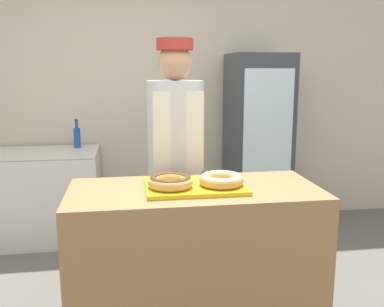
{
  "coord_description": "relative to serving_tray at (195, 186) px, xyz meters",
  "views": [
    {
      "loc": [
        -0.37,
        -2.3,
        1.59
      ],
      "look_at": [
        0.0,
        0.1,
        1.12
      ],
      "focal_mm": 40.0,
      "sensor_mm": 36.0,
      "label": 1
    }
  ],
  "objects": [
    {
      "name": "wall_back",
      "position": [
        0.0,
        2.13,
        0.4
      ],
      "size": [
        8.0,
        0.06,
        2.7
      ],
      "color": "beige",
      "rests_on": "ground_plane"
    },
    {
      "name": "display_counter",
      "position": [
        0.0,
        0.0,
        -0.48
      ],
      "size": [
        1.42,
        0.65,
        0.94
      ],
      "color": "#997047",
      "rests_on": "ground_plane"
    },
    {
      "name": "serving_tray",
      "position": [
        0.0,
        0.0,
        0.0
      ],
      "size": [
        0.56,
        0.41,
        0.02
      ],
      "color": "yellow",
      "rests_on": "display_counter"
    },
    {
      "name": "donut_chocolate_glaze",
      "position": [
        -0.14,
        -0.05,
        0.05
      ],
      "size": [
        0.25,
        0.25,
        0.06
      ],
      "color": "tan",
      "rests_on": "serving_tray"
    },
    {
      "name": "donut_light_glaze",
      "position": [
        0.14,
        -0.05,
        0.05
      ],
      "size": [
        0.25,
        0.25,
        0.06
      ],
      "color": "tan",
      "rests_on": "serving_tray"
    },
    {
      "name": "brownie_back_left",
      "position": [
        -0.11,
        0.15,
        0.03
      ],
      "size": [
        0.07,
        0.07,
        0.03
      ],
      "color": "black",
      "rests_on": "serving_tray"
    },
    {
      "name": "brownie_back_right",
      "position": [
        0.11,
        0.15,
        0.03
      ],
      "size": [
        0.07,
        0.07,
        0.03
      ],
      "color": "black",
      "rests_on": "serving_tray"
    },
    {
      "name": "baker_person",
      "position": [
        -0.04,
        0.6,
        0.0
      ],
      "size": [
        0.39,
        0.39,
        1.8
      ],
      "color": "#4C4C51",
      "rests_on": "ground_plane"
    },
    {
      "name": "beverage_fridge",
      "position": [
        0.91,
        1.74,
        -0.08
      ],
      "size": [
        0.57,
        0.63,
        1.75
      ],
      "color": "#333842",
      "rests_on": "ground_plane"
    },
    {
      "name": "chest_freezer",
      "position": [
        -1.17,
        1.74,
        -0.52
      ],
      "size": [
        1.04,
        0.65,
        0.85
      ],
      "color": "silver",
      "rests_on": "ground_plane"
    },
    {
      "name": "bottle_blue",
      "position": [
        -0.85,
        1.91,
        0.01
      ],
      "size": [
        0.07,
        0.07,
        0.27
      ],
      "color": "#1E4CB2",
      "rests_on": "chest_freezer"
    }
  ]
}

